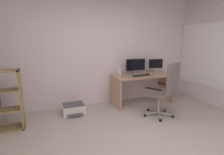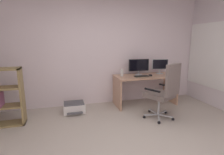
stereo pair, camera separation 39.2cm
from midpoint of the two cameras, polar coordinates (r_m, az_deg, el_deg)
wall_back at (r=4.42m, az=-1.51°, el=8.73°), size 5.21×0.10×2.69m
window_pane at (r=5.04m, az=31.51°, el=6.02°), size 0.01×1.48×1.48m
window_frame at (r=5.03m, az=31.46°, el=6.02°), size 0.02×1.56×1.56m
desk at (r=4.53m, az=13.04°, el=-1.74°), size 1.50×0.67×0.73m
monitor_main at (r=4.49m, az=11.10°, el=3.71°), size 0.52×0.18×0.39m
monitor_secondary at (r=4.79m, az=17.43°, el=3.82°), size 0.42×0.18×0.38m
keyboard at (r=4.33m, az=11.98°, el=0.42°), size 0.34×0.14×0.02m
computer_mouse at (r=4.46m, az=14.72°, el=0.69°), size 0.08×0.11×0.03m
desktop_speaker at (r=4.29m, az=5.82°, el=1.53°), size 0.07×0.07×0.17m
office_chair at (r=3.72m, az=19.46°, el=-3.87°), size 0.66×0.70×1.16m
printer at (r=4.08m, az=-9.33°, el=-9.49°), size 0.47×0.44×0.22m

